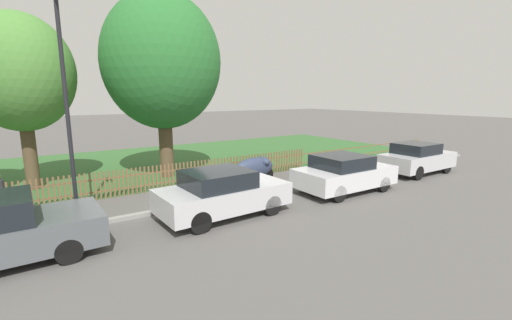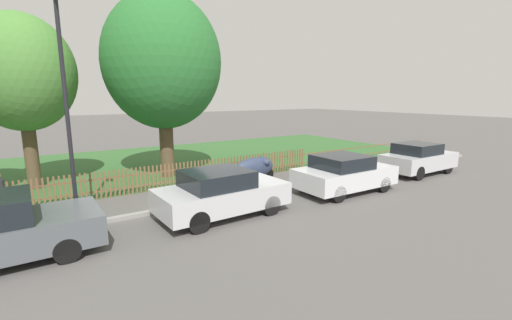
{
  "view_description": "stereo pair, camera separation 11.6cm",
  "coord_description": "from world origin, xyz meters",
  "px_view_note": "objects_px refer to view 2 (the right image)",
  "views": [
    {
      "loc": [
        -4.99,
        -9.86,
        3.55
      ],
      "look_at": [
        2.2,
        0.92,
        1.1
      ],
      "focal_mm": 24.0,
      "sensor_mm": 36.0,
      "label": 1
    },
    {
      "loc": [
        -4.9,
        -9.92,
        3.55
      ],
      "look_at": [
        2.2,
        0.92,
        1.1
      ],
      "focal_mm": 24.0,
      "sensor_mm": 36.0,
      "label": 2
    }
  ],
  "objects_px": {
    "covered_motorcycle": "(255,168)",
    "street_lamp": "(64,81)",
    "parked_car_black_saloon": "(221,193)",
    "parked_car_navy_estate": "(344,173)",
    "tree_behind_motorcycle": "(21,74)",
    "tree_mid_park": "(163,62)",
    "parked_car_red_compact": "(418,158)"
  },
  "relations": [
    {
      "from": "parked_car_black_saloon",
      "to": "parked_car_red_compact",
      "type": "height_order",
      "value": "parked_car_red_compact"
    },
    {
      "from": "parked_car_red_compact",
      "to": "tree_behind_motorcycle",
      "type": "height_order",
      "value": "tree_behind_motorcycle"
    },
    {
      "from": "covered_motorcycle",
      "to": "tree_behind_motorcycle",
      "type": "xyz_separation_m",
      "value": [
        -7.55,
        4.06,
        3.68
      ]
    },
    {
      "from": "covered_motorcycle",
      "to": "parked_car_black_saloon",
      "type": "bearing_deg",
      "value": -142.09
    },
    {
      "from": "parked_car_black_saloon",
      "to": "covered_motorcycle",
      "type": "height_order",
      "value": "parked_car_black_saloon"
    },
    {
      "from": "parked_car_red_compact",
      "to": "covered_motorcycle",
      "type": "bearing_deg",
      "value": 159.77
    },
    {
      "from": "parked_car_black_saloon",
      "to": "tree_mid_park",
      "type": "relative_size",
      "value": 0.5
    },
    {
      "from": "covered_motorcycle",
      "to": "tree_mid_park",
      "type": "bearing_deg",
      "value": 123.81
    },
    {
      "from": "tree_mid_park",
      "to": "street_lamp",
      "type": "relative_size",
      "value": 1.23
    },
    {
      "from": "parked_car_navy_estate",
      "to": "tree_behind_motorcycle",
      "type": "bearing_deg",
      "value": 145.31
    },
    {
      "from": "covered_motorcycle",
      "to": "tree_behind_motorcycle",
      "type": "bearing_deg",
      "value": 147.26
    },
    {
      "from": "parked_car_black_saloon",
      "to": "tree_behind_motorcycle",
      "type": "xyz_separation_m",
      "value": [
        -4.64,
        6.72,
        3.62
      ]
    },
    {
      "from": "parked_car_red_compact",
      "to": "tree_mid_park",
      "type": "relative_size",
      "value": 0.48
    },
    {
      "from": "tree_behind_motorcycle",
      "to": "tree_mid_park",
      "type": "distance_m",
      "value": 5.12
    },
    {
      "from": "tree_behind_motorcycle",
      "to": "street_lamp",
      "type": "relative_size",
      "value": 1.03
    },
    {
      "from": "tree_mid_park",
      "to": "parked_car_black_saloon",
      "type": "bearing_deg",
      "value": -93.65
    },
    {
      "from": "parked_car_red_compact",
      "to": "tree_mid_park",
      "type": "distance_m",
      "value": 12.12
    },
    {
      "from": "parked_car_red_compact",
      "to": "parked_car_black_saloon",
      "type": "bearing_deg",
      "value": 179.98
    },
    {
      "from": "parked_car_black_saloon",
      "to": "parked_car_navy_estate",
      "type": "xyz_separation_m",
      "value": [
        5.03,
        -0.18,
        -0.01
      ]
    },
    {
      "from": "parked_car_black_saloon",
      "to": "tree_behind_motorcycle",
      "type": "relative_size",
      "value": 0.6
    },
    {
      "from": "tree_mid_park",
      "to": "tree_behind_motorcycle",
      "type": "bearing_deg",
      "value": 170.47
    },
    {
      "from": "parked_car_navy_estate",
      "to": "tree_behind_motorcycle",
      "type": "height_order",
      "value": "tree_behind_motorcycle"
    },
    {
      "from": "tree_behind_motorcycle",
      "to": "street_lamp",
      "type": "bearing_deg",
      "value": -79.0
    },
    {
      "from": "parked_car_navy_estate",
      "to": "tree_mid_park",
      "type": "relative_size",
      "value": 0.49
    },
    {
      "from": "parked_car_navy_estate",
      "to": "street_lamp",
      "type": "distance_m",
      "value": 9.48
    },
    {
      "from": "covered_motorcycle",
      "to": "street_lamp",
      "type": "xyz_separation_m",
      "value": [
        -6.59,
        -0.9,
        3.26
      ]
    },
    {
      "from": "parked_car_red_compact",
      "to": "tree_mid_park",
      "type": "xyz_separation_m",
      "value": [
        -9.75,
        5.84,
        4.2
      ]
    },
    {
      "from": "street_lamp",
      "to": "parked_car_navy_estate",
      "type": "bearing_deg",
      "value": -12.57
    },
    {
      "from": "parked_car_red_compact",
      "to": "tree_behind_motorcycle",
      "type": "bearing_deg",
      "value": 155.41
    },
    {
      "from": "parked_car_black_saloon",
      "to": "tree_behind_motorcycle",
      "type": "bearing_deg",
      "value": 122.42
    },
    {
      "from": "parked_car_navy_estate",
      "to": "covered_motorcycle",
      "type": "xyz_separation_m",
      "value": [
        -2.12,
        2.84,
        -0.05
      ]
    },
    {
      "from": "parked_car_navy_estate",
      "to": "tree_mid_park",
      "type": "bearing_deg",
      "value": 128.37
    }
  ]
}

